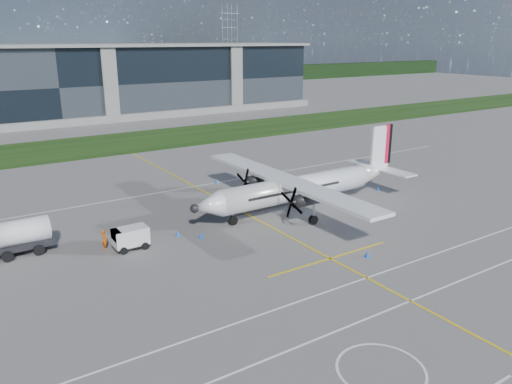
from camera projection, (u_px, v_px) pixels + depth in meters
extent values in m
plane|color=slate|center=(111.00, 155.00, 74.72)|extent=(400.00, 400.00, 0.00)
cube|color=black|center=(96.00, 146.00, 81.12)|extent=(400.00, 18.00, 0.04)
cube|color=black|center=(48.00, 84.00, 104.53)|extent=(120.00, 20.00, 15.00)
cube|color=black|center=(9.00, 85.00, 153.89)|extent=(400.00, 6.00, 6.00)
cube|color=yellow|center=(229.00, 205.00, 52.27)|extent=(0.20, 70.00, 0.01)
cube|color=white|center=(378.00, 314.00, 31.49)|extent=(90.00, 0.15, 0.01)
imported|color=#F25907|center=(104.00, 238.00, 41.00)|extent=(0.69, 0.86, 1.89)
cone|color=blue|center=(378.00, 188.00, 57.19)|extent=(0.36, 0.36, 0.50)
cone|color=blue|center=(367.00, 254.00, 39.68)|extent=(0.36, 0.36, 0.50)
cone|color=blue|center=(178.00, 233.00, 43.97)|extent=(0.36, 0.36, 0.50)
cone|color=blue|center=(217.00, 181.00, 59.98)|extent=(0.36, 0.36, 0.50)
cone|color=blue|center=(201.00, 235.00, 43.48)|extent=(0.36, 0.36, 0.50)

